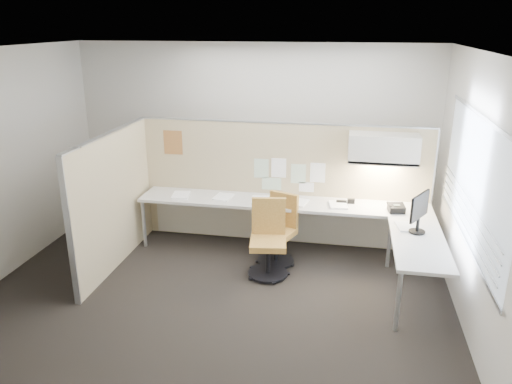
% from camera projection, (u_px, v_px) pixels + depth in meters
% --- Properties ---
extents(floor, '(5.50, 4.50, 0.01)m').
position_uv_depth(floor, '(218.00, 290.00, 6.03)').
color(floor, black).
rests_on(floor, ground).
extents(ceiling, '(5.50, 4.50, 0.01)m').
position_uv_depth(ceiling, '(211.00, 50.00, 5.12)').
color(ceiling, white).
rests_on(ceiling, wall_back).
extents(wall_back, '(5.50, 0.02, 2.80)m').
position_uv_depth(wall_back, '(253.00, 137.00, 7.67)').
color(wall_back, beige).
rests_on(wall_back, ground).
extents(wall_front, '(5.50, 0.02, 2.80)m').
position_uv_depth(wall_front, '(130.00, 275.00, 3.49)').
color(wall_front, beige).
rests_on(wall_front, ground).
extents(wall_right, '(0.02, 4.50, 2.80)m').
position_uv_depth(wall_right, '(475.00, 195.00, 5.09)').
color(wall_right, beige).
rests_on(wall_right, ground).
extents(window_pane, '(0.01, 2.80, 1.30)m').
position_uv_depth(window_pane, '(474.00, 181.00, 5.05)').
color(window_pane, '#A7B5C2').
rests_on(window_pane, wall_right).
extents(partition_back, '(4.10, 0.06, 1.75)m').
position_uv_depth(partition_back, '(282.00, 184.00, 7.14)').
color(partition_back, tan).
rests_on(partition_back, floor).
extents(partition_left, '(0.06, 2.20, 1.75)m').
position_uv_depth(partition_left, '(114.00, 201.00, 6.48)').
color(partition_left, tan).
rests_on(partition_left, floor).
extents(desk, '(4.00, 2.07, 0.73)m').
position_uv_depth(desk, '(305.00, 215.00, 6.72)').
color(desk, beige).
rests_on(desk, floor).
extents(overhead_bin, '(0.90, 0.36, 0.38)m').
position_uv_depth(overhead_bin, '(383.00, 149.00, 6.50)').
color(overhead_bin, beige).
rests_on(overhead_bin, partition_back).
extents(task_light_strip, '(0.60, 0.06, 0.02)m').
position_uv_depth(task_light_strip, '(382.00, 164.00, 6.57)').
color(task_light_strip, '#FFEABF').
rests_on(task_light_strip, overhead_bin).
extents(pinned_papers, '(1.01, 0.00, 0.47)m').
position_uv_depth(pinned_papers, '(288.00, 174.00, 7.04)').
color(pinned_papers, '#8CBF8C').
rests_on(pinned_papers, partition_back).
extents(poster, '(0.28, 0.00, 0.35)m').
position_uv_depth(poster, '(173.00, 142.00, 7.21)').
color(poster, orange).
rests_on(poster, partition_back).
extents(chair_left, '(0.56, 0.57, 0.92)m').
position_uv_depth(chair_left, '(279.00, 231.00, 6.63)').
color(chair_left, black).
rests_on(chair_left, floor).
extents(chair_right, '(0.51, 0.53, 0.96)m').
position_uv_depth(chair_right, '(268.00, 241.00, 6.31)').
color(chair_right, black).
rests_on(chair_right, floor).
extents(monitor, '(0.25, 0.41, 0.48)m').
position_uv_depth(monitor, '(419.00, 211.00, 5.76)').
color(monitor, black).
rests_on(monitor, desk).
extents(phone, '(0.24, 0.22, 0.12)m').
position_uv_depth(phone, '(396.00, 208.00, 6.47)').
color(phone, black).
rests_on(phone, desk).
extents(stapler, '(0.14, 0.05, 0.05)m').
position_uv_depth(stapler, '(341.00, 202.00, 6.77)').
color(stapler, black).
rests_on(stapler, desk).
extents(tape_dispenser, '(0.10, 0.07, 0.06)m').
position_uv_depth(tape_dispenser, '(351.00, 201.00, 6.79)').
color(tape_dispenser, black).
rests_on(tape_dispenser, desk).
extents(coat_hook, '(0.18, 0.46, 1.38)m').
position_uv_depth(coat_hook, '(72.00, 178.00, 5.60)').
color(coat_hook, silver).
rests_on(coat_hook, partition_left).
extents(paper_stack_0, '(0.27, 0.33, 0.03)m').
position_uv_depth(paper_stack_0, '(181.00, 195.00, 7.06)').
color(paper_stack_0, white).
rests_on(paper_stack_0, desk).
extents(paper_stack_1, '(0.26, 0.33, 0.02)m').
position_uv_depth(paper_stack_1, '(223.00, 197.00, 7.01)').
color(paper_stack_1, white).
rests_on(paper_stack_1, desk).
extents(paper_stack_2, '(0.26, 0.33, 0.04)m').
position_uv_depth(paper_stack_2, '(260.00, 200.00, 6.85)').
color(paper_stack_2, white).
rests_on(paper_stack_2, desk).
extents(paper_stack_3, '(0.29, 0.34, 0.02)m').
position_uv_depth(paper_stack_3, '(298.00, 202.00, 6.81)').
color(paper_stack_3, white).
rests_on(paper_stack_3, desk).
extents(paper_stack_4, '(0.27, 0.33, 0.02)m').
position_uv_depth(paper_stack_4, '(338.00, 205.00, 6.70)').
color(paper_stack_4, white).
rests_on(paper_stack_4, desk).
extents(paper_stack_5, '(0.27, 0.33, 0.02)m').
position_uv_depth(paper_stack_5, '(407.00, 227.00, 6.00)').
color(paper_stack_5, white).
rests_on(paper_stack_5, desk).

